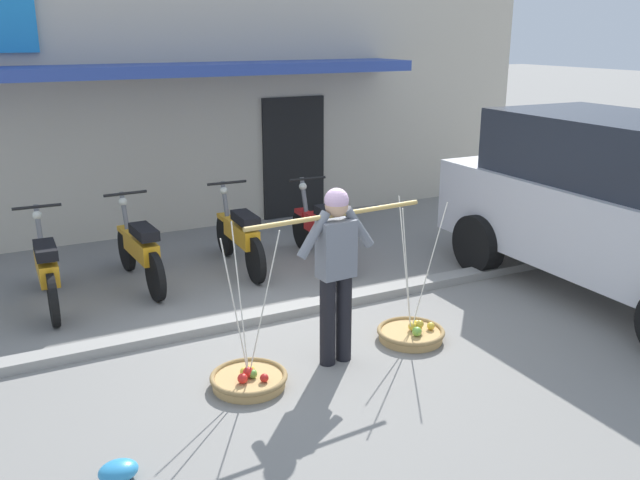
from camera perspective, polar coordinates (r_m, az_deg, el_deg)
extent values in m
plane|color=gray|center=(7.12, -0.52, -8.23)|extent=(90.00, 90.00, 0.00)
cube|color=gray|center=(7.68, -2.90, -5.91)|extent=(20.00, 0.24, 0.10)
cylinder|color=black|center=(6.55, 1.98, -6.45)|extent=(0.15, 0.15, 0.86)
cylinder|color=black|center=(6.46, 0.64, -6.79)|extent=(0.15, 0.15, 0.86)
cube|color=slate|center=(6.26, 1.35, -0.73)|extent=(0.35, 0.22, 0.54)
sphere|color=tan|center=(6.15, 1.38, 2.86)|extent=(0.21, 0.21, 0.21)
sphere|color=#D1A8CC|center=(6.13, 1.38, 3.32)|extent=(0.22, 0.22, 0.22)
cylinder|color=slate|center=(6.34, 3.19, 1.08)|extent=(0.34, 0.11, 0.43)
cylinder|color=slate|center=(6.08, -0.53, 0.43)|extent=(0.34, 0.11, 0.43)
cylinder|color=tan|center=(6.17, 1.38, 2.10)|extent=(1.83, 0.18, 0.04)
cylinder|color=tan|center=(7.16, 7.52, -7.85)|extent=(0.65, 0.65, 0.09)
torus|color=olive|center=(7.14, 7.54, -7.48)|extent=(0.69, 0.69, 0.05)
sphere|color=#72B043|center=(7.03, 8.03, -7.52)|extent=(0.10, 0.10, 0.10)
sphere|color=yellow|center=(7.20, 9.17, -7.05)|extent=(0.08, 0.08, 0.08)
sphere|color=gold|center=(7.14, 7.68, -7.13)|extent=(0.09, 0.09, 0.09)
sphere|color=gold|center=(7.15, 8.14, -7.18)|extent=(0.08, 0.08, 0.08)
sphere|color=yellow|center=(7.18, 8.03, -6.96)|extent=(0.10, 0.10, 0.10)
sphere|color=gold|center=(7.11, 8.28, -6.90)|extent=(0.08, 0.08, 0.08)
cylinder|color=silver|center=(7.00, 7.05, -2.01)|extent=(0.01, 0.31, 1.36)
cylinder|color=silver|center=(6.76, 7.21, -2.72)|extent=(0.27, 0.16, 1.36)
cylinder|color=silver|center=(6.90, 8.98, -2.37)|extent=(0.27, 0.16, 1.36)
cylinder|color=tan|center=(6.27, -5.91, -11.58)|extent=(0.65, 0.65, 0.09)
torus|color=olive|center=(6.25, -5.92, -11.18)|extent=(0.69, 0.69, 0.05)
sphere|color=red|center=(6.13, -6.43, -11.33)|extent=(0.09, 0.09, 0.09)
sphere|color=#669E3C|center=(6.21, -5.59, -10.98)|extent=(0.08, 0.08, 0.08)
sphere|color=red|center=(6.22, -5.95, -10.85)|extent=(0.10, 0.10, 0.10)
sphere|color=red|center=(6.14, -4.64, -11.33)|extent=(0.08, 0.08, 0.08)
sphere|color=yellow|center=(6.25, -6.28, -10.80)|extent=(0.08, 0.08, 0.08)
sphere|color=gold|center=(6.25, -5.88, -10.72)|extent=(0.10, 0.10, 0.10)
cylinder|color=silver|center=(6.09, -6.64, -4.96)|extent=(0.01, 0.31, 1.36)
cylinder|color=silver|center=(5.85, -7.03, -5.90)|extent=(0.27, 0.16, 1.36)
cylinder|color=silver|center=(5.94, -4.69, -5.48)|extent=(0.27, 0.16, 1.36)
cylinder|color=black|center=(9.03, -21.94, -1.98)|extent=(0.10, 0.58, 0.58)
cylinder|color=black|center=(7.86, -21.24, -4.66)|extent=(0.10, 0.58, 0.58)
cube|color=orange|center=(8.96, -22.13, -0.40)|extent=(0.15, 0.28, 0.06)
cube|color=orange|center=(8.28, -21.72, -2.02)|extent=(0.23, 0.91, 0.24)
cube|color=black|center=(8.04, -21.80, -0.78)|extent=(0.24, 0.57, 0.12)
cylinder|color=slate|center=(8.82, -22.17, 0.22)|extent=(0.07, 0.30, 0.76)
cylinder|color=black|center=(8.65, -22.42, 2.56)|extent=(0.54, 0.05, 0.04)
sphere|color=silver|center=(8.84, -22.39, 1.91)|extent=(0.11, 0.11, 0.11)
cylinder|color=black|center=(9.37, -15.74, -0.71)|extent=(0.11, 0.58, 0.58)
cylinder|color=black|center=(8.23, -13.48, -2.98)|extent=(0.11, 0.58, 0.58)
cube|color=orange|center=(9.29, -15.86, 0.83)|extent=(0.15, 0.29, 0.06)
cube|color=orange|center=(8.64, -14.60, -0.58)|extent=(0.24, 0.91, 0.24)
cube|color=black|center=(8.40, -14.38, 0.66)|extent=(0.25, 0.57, 0.12)
cylinder|color=slate|center=(9.17, -15.76, 1.45)|extent=(0.07, 0.30, 0.76)
cylinder|color=black|center=(9.00, -15.83, 3.73)|extent=(0.54, 0.06, 0.04)
sphere|color=silver|center=(9.18, -16.02, 3.07)|extent=(0.11, 0.11, 0.11)
cylinder|color=black|center=(9.72, -7.86, 0.42)|extent=(0.10, 0.58, 0.58)
cylinder|color=black|center=(8.60, -5.37, -1.71)|extent=(0.10, 0.58, 0.58)
cube|color=orange|center=(9.65, -7.92, 1.91)|extent=(0.15, 0.29, 0.06)
cube|color=orange|center=(9.00, -6.53, 0.58)|extent=(0.24, 0.91, 0.24)
cube|color=black|center=(8.77, -6.21, 1.79)|extent=(0.24, 0.57, 0.12)
cylinder|color=slate|center=(9.53, -7.77, 2.52)|extent=(0.07, 0.30, 0.76)
cylinder|color=black|center=(9.36, -7.72, 4.72)|extent=(0.54, 0.06, 0.04)
sphere|color=silver|center=(9.54, -7.98, 4.08)|extent=(0.11, 0.11, 0.11)
cylinder|color=black|center=(9.89, -1.45, 0.86)|extent=(0.10, 0.58, 0.58)
cylinder|color=black|center=(8.81, 1.78, -1.17)|extent=(0.10, 0.58, 0.58)
cube|color=red|center=(9.82, -1.46, 2.32)|extent=(0.15, 0.29, 0.06)
cube|color=red|center=(9.19, 0.34, 1.05)|extent=(0.24, 0.91, 0.24)
cube|color=black|center=(8.97, 0.83, 2.24)|extent=(0.24, 0.57, 0.12)
cylinder|color=slate|center=(9.70, -1.23, 2.93)|extent=(0.07, 0.30, 0.76)
cylinder|color=black|center=(9.54, -1.05, 5.09)|extent=(0.54, 0.06, 0.04)
sphere|color=silver|center=(9.71, -1.43, 4.46)|extent=(0.11, 0.11, 0.11)
cube|color=silver|center=(8.71, 24.09, 1.03)|extent=(1.97, 4.73, 0.96)
cube|color=black|center=(10.39, 13.85, 3.39)|extent=(1.62, 0.13, 0.44)
cylinder|color=black|center=(9.17, 12.96, -0.29)|extent=(0.27, 0.76, 0.76)
cylinder|color=black|center=(10.45, 21.08, 1.10)|extent=(0.27, 0.76, 0.76)
cube|color=silver|center=(10.40, 13.92, 2.37)|extent=(0.44, 0.02, 0.12)
cube|color=beige|center=(13.16, -15.02, 12.35)|extent=(13.00, 5.00, 4.20)
cube|color=#334CA3|center=(10.23, -11.31, 13.67)|extent=(7.15, 1.00, 0.16)
cube|color=black|center=(11.54, -2.20, 6.82)|extent=(1.10, 0.06, 2.00)
ellipsoid|color=#3393D1|center=(5.29, -16.37, -17.89)|extent=(0.28, 0.22, 0.14)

